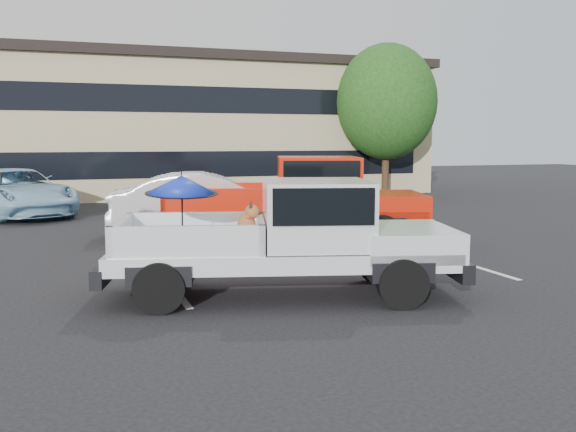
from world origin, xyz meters
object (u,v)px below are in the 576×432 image
blue_suv (15,193)px  silver_pickup (301,232)px  tree_right (387,102)px  red_pickup (310,197)px  silver_sedan (210,205)px  tree_back (268,105)px

blue_suv → silver_pickup: bearing=-91.2°
tree_right → red_pickup: (-8.18, -11.63, -3.05)m
tree_right → blue_suv: bearing=-169.5°
silver_pickup → blue_suv: (-5.10, 13.44, -0.26)m
silver_pickup → blue_suv: silver_pickup is taller
blue_suv → silver_sedan: bearing=-74.6°
blue_suv → tree_back: bearing=19.5°
tree_right → silver_sedan: size_ratio=1.33×
tree_back → red_pickup: (-5.18, -19.63, -3.25)m
tree_right → blue_suv: tree_right is taller
tree_right → silver_pickup: (-10.13, -16.27, -3.16)m
tree_back → silver_sedan: (-7.15, -17.50, -3.57)m
silver_sedan → blue_suv: silver_sedan is taller
tree_right → red_pickup: 14.54m
silver_pickup → blue_suv: 14.38m
silver_sedan → tree_right: bearing=-36.2°
tree_right → tree_back: bearing=110.6°
silver_sedan → tree_back: bearing=-11.6°
silver_sedan → blue_suv: size_ratio=0.90×
red_pickup → silver_sedan: (-1.96, 2.13, -0.32)m
silver_pickup → tree_back: bearing=88.7°
tree_right → silver_pickup: 19.42m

